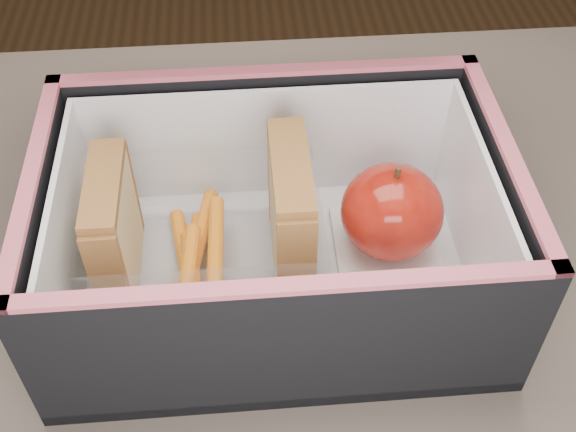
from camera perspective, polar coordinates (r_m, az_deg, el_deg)
name	(u,v)px	position (r m, az deg, el deg)	size (l,w,h in m)	color
kitchen_table	(264,408)	(0.61, -1.91, -14.90)	(1.20, 0.80, 0.75)	brown
lunch_bag	(275,215)	(0.52, -1.07, 0.07)	(0.33, 0.35, 0.29)	black
plastic_tub	(205,240)	(0.53, -6.59, -1.87)	(0.17, 0.12, 0.07)	white
sandwich_left	(114,230)	(0.53, -13.58, -1.07)	(0.02, 0.09, 0.10)	#D7C086
sandwich_right	(291,216)	(0.52, 0.22, 0.03)	(0.03, 0.09, 0.10)	#D7C086
carrot_sticks	(196,259)	(0.54, -7.32, -3.42)	(0.05, 0.14, 0.03)	orange
paper_napkin	(386,246)	(0.57, 7.73, -2.34)	(0.08, 0.08, 0.01)	white
red_apple	(392,212)	(0.54, 8.21, 0.35)	(0.08, 0.08, 0.08)	maroon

